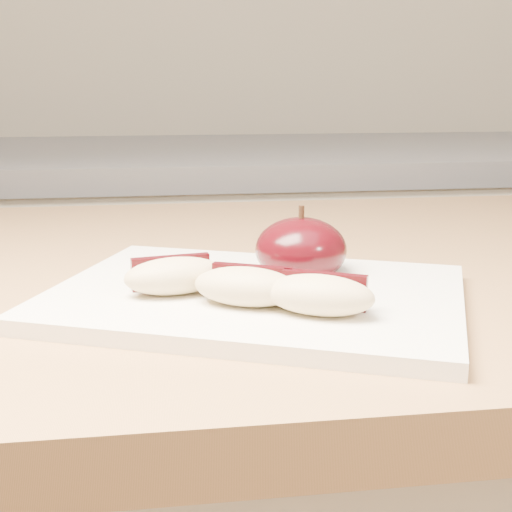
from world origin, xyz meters
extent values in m
cube|color=silver|center=(0.00, 1.20, 0.45)|extent=(2.40, 0.60, 0.90)
cube|color=slate|center=(0.00, 1.20, 0.92)|extent=(2.40, 0.62, 0.04)
cube|color=#AF784C|center=(0.00, 0.50, 0.88)|extent=(1.64, 0.64, 0.04)
cube|color=white|center=(-0.04, 0.37, 0.91)|extent=(0.35, 0.31, 0.01)
ellipsoid|color=black|center=(0.00, 0.41, 0.93)|extent=(0.09, 0.09, 0.05)
cylinder|color=black|center=(0.00, 0.41, 0.96)|extent=(0.00, 0.00, 0.01)
ellipsoid|color=beige|center=(-0.10, 0.36, 0.92)|extent=(0.08, 0.05, 0.03)
cube|color=black|center=(-0.10, 0.38, 0.92)|extent=(0.06, 0.02, 0.02)
ellipsoid|color=beige|center=(-0.05, 0.33, 0.92)|extent=(0.08, 0.06, 0.03)
cube|color=black|center=(-0.05, 0.34, 0.92)|extent=(0.05, 0.03, 0.02)
ellipsoid|color=beige|center=(-0.01, 0.30, 0.92)|extent=(0.08, 0.06, 0.03)
cube|color=black|center=(0.00, 0.32, 0.92)|extent=(0.05, 0.03, 0.02)
camera|label=1|loc=(-0.11, -0.13, 1.06)|focal=50.00mm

